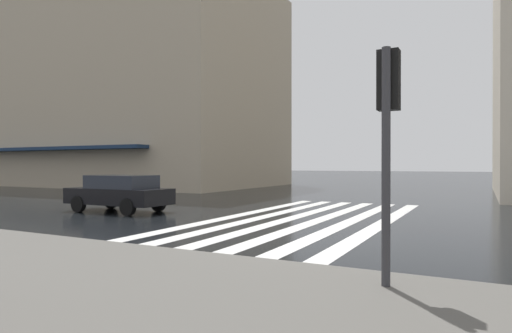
# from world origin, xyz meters

# --- Properties ---
(ground_plane) EXTENTS (220.00, 220.00, 0.00)m
(ground_plane) POSITION_xyz_m (0.00, 0.00, 0.00)
(ground_plane) COLOR black
(zebra_crossing) EXTENTS (13.00, 5.50, 0.01)m
(zebra_crossing) POSITION_xyz_m (4.00, 1.70, 0.00)
(zebra_crossing) COLOR silver
(zebra_crossing) RESTS_ON ground_plane
(haussmann_block_mid) EXTENTS (15.73, 27.65, 20.24)m
(haussmann_block_mid) POSITION_xyz_m (19.76, 25.77, 9.91)
(haussmann_block_mid) COLOR tan
(haussmann_block_mid) RESTS_ON ground_plane
(traffic_signal_post) EXTENTS (0.44, 0.30, 3.29)m
(traffic_signal_post) POSITION_xyz_m (-3.71, -2.35, 2.53)
(traffic_signal_post) COLOR #333338
(traffic_signal_post) RESTS_ON sidewalk_pavement
(car_black) EXTENTS (1.85, 4.10, 1.41)m
(car_black) POSITION_xyz_m (2.50, 8.84, 0.76)
(car_black) COLOR black
(car_black) RESTS_ON ground_plane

